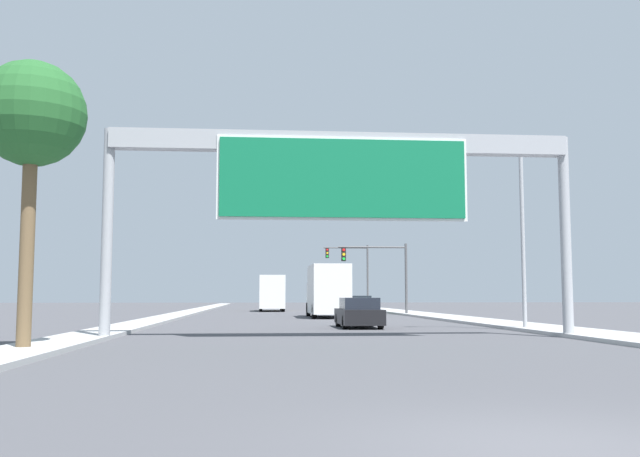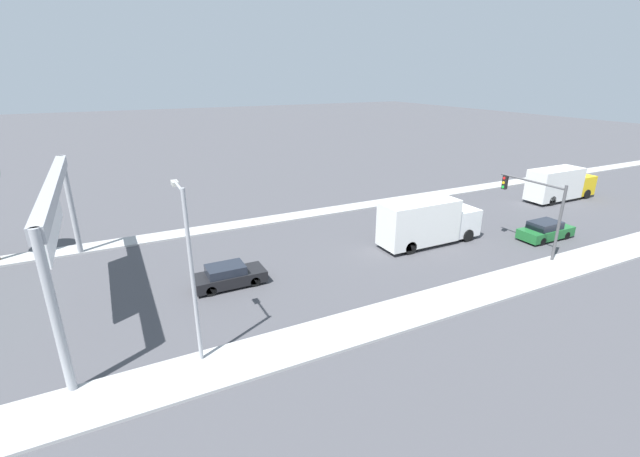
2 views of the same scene
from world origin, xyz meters
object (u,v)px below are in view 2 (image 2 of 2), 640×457
Objects in this scene: sign_gantry at (54,206)px; truck_box_primary at (427,222)px; truck_box_secondary at (559,184)px; street_lamp_right at (190,263)px; traffic_light_near_intersection at (538,203)px; car_near_center at (545,231)px; car_mid_left at (229,276)px.

truck_box_primary is at bearing 85.89° from sign_gantry.
street_lamp_right reaches higher than truck_box_secondary.
traffic_light_near_intersection is (8.38, -14.76, 2.13)m from truck_box_secondary.
sign_gantry is 3.00× the size of traffic_light_near_intersection.
street_lamp_right is (3.06, -28.22, 4.19)m from car_near_center.
truck_box_secondary is at bearing 119.59° from traffic_light_near_intersection.
truck_box_secondary is (-3.50, 36.27, 1.06)m from car_mid_left.
traffic_light_near_intersection is 24.79m from street_lamp_right.
truck_box_primary reaches higher than car_mid_left.
car_mid_left is 0.53× the size of truck_box_secondary.
street_lamp_right is (10.06, -39.47, 3.17)m from truck_box_secondary.
traffic_light_near_intersection is at bearing 93.87° from street_lamp_right.
sign_gantry is 10.27m from car_mid_left.
car_near_center is 10.01m from truck_box_primary.
car_near_center is 4.92m from traffic_light_near_intersection.
street_lamp_right is at bearing -70.87° from truck_box_primary.
truck_box_primary is (-3.50, -9.32, 1.09)m from car_near_center.
truck_box_secondary is 40.85m from street_lamp_right.
truck_box_secondary is 1.51× the size of traffic_light_near_intersection.
sign_gantry reaches higher than car_near_center.
car_near_center is 0.84× the size of traffic_light_near_intersection.
truck_box_secondary is (-7.00, 11.25, 1.02)m from car_near_center.
sign_gantry is 45.13m from truck_box_secondary.
truck_box_secondary is at bearing 95.51° from car_mid_left.
truck_box_secondary is at bearing 121.90° from car_near_center.
street_lamp_right is at bearing -86.13° from traffic_light_near_intersection.
sign_gantry is at bearing -94.11° from truck_box_primary.
car_mid_left is 8.43m from street_lamp_right.
truck_box_secondary is 17.11m from traffic_light_near_intersection.
car_near_center is (3.50, 25.02, 0.04)m from car_mid_left.
traffic_light_near_intersection is (6.63, 30.13, -2.10)m from sign_gantry.
sign_gantry is at bearing -146.86° from street_lamp_right.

